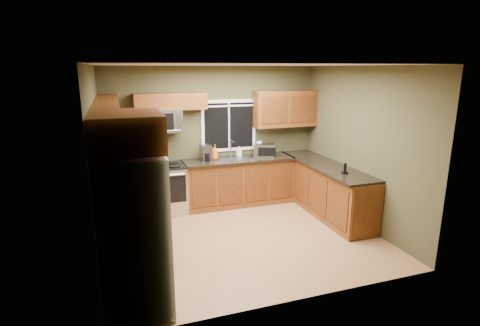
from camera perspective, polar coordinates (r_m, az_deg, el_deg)
floor at (r=6.18m, az=0.61°, el=-11.21°), size 4.20×4.20×0.00m
ceiling at (r=5.57m, az=0.68°, el=14.72°), size 4.20×4.20×0.00m
back_wall at (r=7.41m, az=-3.96°, el=4.09°), size 4.20×0.00×4.20m
front_wall at (r=4.13m, az=8.93°, el=-4.33°), size 4.20×0.00×4.20m
left_wall at (r=5.43m, az=-20.78°, el=-0.60°), size 0.00×3.60×3.60m
right_wall at (r=6.70m, az=17.86°, el=2.34°), size 0.00×3.60×3.60m
window at (r=7.44m, az=-1.71°, el=5.74°), size 1.12×0.03×1.02m
base_cabinets_left at (r=6.15m, az=-17.11°, el=-7.43°), size 0.60×2.65×0.90m
countertop_left at (r=5.99m, az=-17.20°, el=-3.23°), size 0.65×2.65×0.04m
base_cabinets_back at (r=7.46m, az=-0.16°, el=-2.93°), size 2.17×0.60×0.90m
countertop_back at (r=7.31m, az=-0.11°, el=0.54°), size 2.17×0.65×0.04m
base_cabinets_peninsula at (r=7.20m, az=12.85°, el=-3.95°), size 0.60×2.52×0.90m
countertop_peninsula at (r=7.06m, az=12.85°, el=-0.33°), size 0.65×2.50×0.04m
upper_cabinets_left at (r=5.79m, az=-19.46°, el=5.56°), size 0.33×2.65×0.72m
upper_cabinets_back_left at (r=6.99m, az=-10.55°, el=9.22°), size 1.30×0.33×0.30m
upper_cabinets_back_right at (r=7.68m, az=6.92°, el=8.22°), size 1.30×0.33×0.72m
upper_cabinet_over_fridge at (r=4.01m, az=-17.00°, el=4.67°), size 0.72×0.90×0.38m
refrigerator at (r=4.33m, az=-15.89°, el=-10.21°), size 0.74×0.90×1.80m
range at (r=7.12m, az=-11.36°, el=-3.91°), size 0.76×0.69×0.94m
microwave at (r=6.97m, az=-12.02°, el=6.32°), size 0.76×0.41×0.42m
sink at (r=7.29m, az=-1.01°, el=0.75°), size 0.60×0.42×0.36m
toaster_oven at (r=7.47m, az=3.67°, el=1.96°), size 0.49×0.44×0.25m
coffee_maker at (r=7.15m, az=-5.23°, el=1.49°), size 0.20×0.26×0.31m
kettle at (r=7.26m, az=-4.75°, el=1.61°), size 0.16×0.16×0.29m
paper_towel_roll at (r=7.63m, az=2.93°, el=2.31°), size 0.13×0.13×0.30m
soap_bottle_a at (r=7.24m, az=-3.83°, el=1.69°), size 0.13×0.13×0.29m
soap_bottle_b at (r=7.52m, az=-0.18°, el=1.83°), size 0.10×0.10×0.19m
cordless_phone at (r=6.49m, az=15.69°, el=-1.10°), size 0.09×0.09×0.18m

